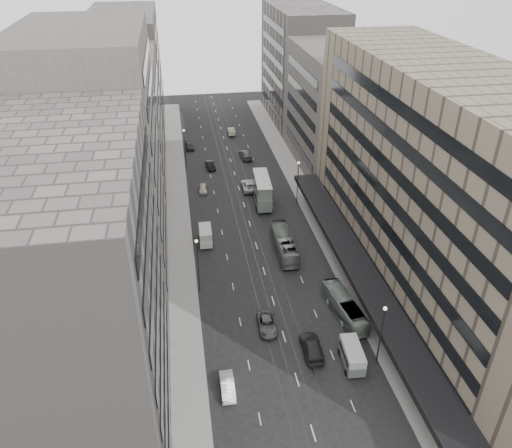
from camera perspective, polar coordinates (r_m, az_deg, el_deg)
ground at (r=62.75m, az=3.40°, el=-13.31°), size 220.00×220.00×0.00m
sidewalk_right at (r=95.12m, az=5.68°, el=3.22°), size 4.00×125.00×0.15m
sidewalk_left at (r=92.32m, az=-8.91°, el=2.09°), size 4.00×125.00×0.15m
department_store at (r=67.55m, az=20.40°, el=3.57°), size 19.20×60.00×30.00m
building_right_mid at (r=106.11m, az=9.13°, el=12.88°), size 15.00×28.00×24.00m
building_right_far at (r=133.42m, az=5.22°, el=17.61°), size 15.00×32.00×28.00m
building_left_a at (r=47.06m, az=-20.52°, el=-8.89°), size 15.00×28.00×30.00m
building_left_b at (r=69.15m, az=-17.51°, el=6.60°), size 15.00×26.00×34.00m
building_left_c at (r=95.78m, az=-15.42°, el=10.56°), size 15.00×28.00×25.00m
building_left_d at (r=126.95m, az=-14.43°, el=16.16°), size 15.00×38.00×28.00m
lamp_right_near at (r=58.34m, az=14.18°, el=-11.53°), size 0.44×0.44×8.32m
lamp_right_far at (r=90.16m, az=4.81°, el=5.30°), size 0.44×0.44×8.32m
lamp_left_near at (r=67.80m, az=-6.70°, el=-4.02°), size 0.44×0.44×8.32m
lamp_left_far at (r=106.15m, az=-8.15°, el=9.07°), size 0.44×0.44×8.32m
bus_near at (r=66.38m, az=10.05°, el=-9.31°), size 3.53×10.26×2.80m
bus_far at (r=77.53m, az=3.21°, el=-2.26°), size 2.77×10.99×3.05m
double_decker at (r=90.99m, az=0.72°, el=3.93°), size 3.35×9.43×5.08m
vw_microbus at (r=60.08m, az=10.94°, el=-14.47°), size 2.49×4.96×2.60m
panel_van at (r=79.93m, az=-5.79°, el=-1.29°), size 2.26×4.42×2.75m
sedan_1 at (r=57.03m, az=-3.28°, el=-18.01°), size 1.50×4.26×1.40m
sedan_2 at (r=64.01m, az=1.28°, el=-11.37°), size 2.37×4.90×1.35m
sedan_3 at (r=61.24m, az=6.40°, el=-13.78°), size 2.57×5.71×1.63m
sedan_4 at (r=96.65m, az=-6.07°, el=4.05°), size 1.76×3.98×1.33m
sedan_5 at (r=106.41m, az=-5.24°, el=6.69°), size 2.02×4.51×1.44m
sedan_6 at (r=97.10m, az=-0.82°, el=4.46°), size 2.80×5.90×1.63m
sedan_7 at (r=111.22m, az=-1.20°, el=7.95°), size 2.69×5.85×1.66m
sedan_8 at (r=117.17m, az=-7.59°, el=8.83°), size 2.05×4.37×1.45m
sedan_9 at (r=125.41m, az=-2.83°, el=10.57°), size 1.85×4.92×1.60m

